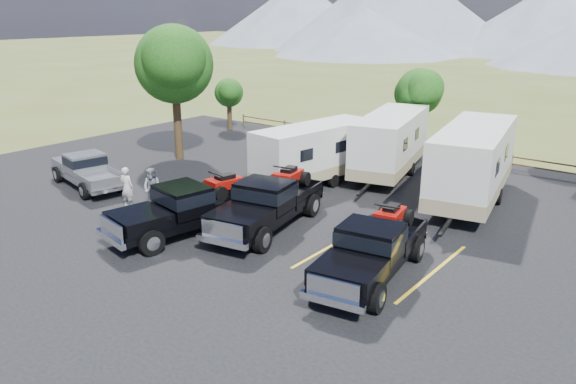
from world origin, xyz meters
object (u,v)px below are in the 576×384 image
Objects in this scene: trailer_right at (472,164)px; pickup_silver at (87,170)px; person_a at (127,187)px; rig_right at (373,248)px; rig_left at (189,207)px; tree_big_nw at (174,64)px; trailer_center at (390,143)px; rig_center at (268,202)px; trailer_left at (315,154)px; person_b at (152,188)px.

trailer_right is 18.60m from pickup_silver.
person_a is at bearing -150.45° from trailer_right.
pickup_silver is (-16.23, -0.15, -0.14)m from rig_right.
rig_left is at bearing 95.76° from pickup_silver.
person_a is at bearing -56.45° from tree_big_nw.
rig_right is 0.64× the size of trailer_right.
person_a is at bearing 174.34° from rig_right.
trailer_right is (7.46, 10.44, 0.79)m from rig_left.
trailer_center is (-5.44, 11.23, 0.70)m from rig_right.
rig_center is 9.97m from trailer_center.
pickup_silver is 3.17× the size of person_a.
person_a is at bearing 93.30° from pickup_silver.
rig_center is 0.79× the size of trailer_left.
rig_left is 4.43m from person_a.
trailer_center is 1.60× the size of pickup_silver.
person_b is (-3.61, -7.46, -0.68)m from trailer_left.
rig_center is 1.06× the size of rig_right.
person_b is (-11.22, -0.10, -0.11)m from rig_right.
trailer_left is 4.44m from trailer_center.
tree_big_nw reaches higher than rig_right.
trailer_right reaches higher than person_b.
trailer_center is at bearing 148.40° from pickup_silver.
trailer_left is at bearing 99.54° from rig_left.
person_b is (-3.48, 0.96, -0.14)m from rig_left.
person_a is (-4.42, 0.30, -0.12)m from rig_left.
rig_right is 12.50m from trailer_center.
person_a is 1.02× the size of person_b.
trailer_center is at bearing 89.78° from rig_left.
person_a reaches higher than pickup_silver.
tree_big_nw is at bearing 149.69° from rig_right.
rig_left is at bearing 164.81° from person_a.
trailer_left is 0.93× the size of trailer_center.
rig_right is (7.74, 1.06, -0.04)m from rig_left.
trailer_center is (2.18, 3.87, 0.13)m from trailer_left.
tree_big_nw is at bearing 110.43° from person_b.
rig_left is 3.18m from rig_center.
pickup_silver is at bearing -19.92° from person_a.
rig_left is at bearing -82.61° from trailer_left.
person_b is (-5.78, -11.33, -0.81)m from trailer_center.
person_a is at bearing -110.98° from trailer_left.
trailer_center reaches higher than rig_center.
pickup_silver is at bearing -160.07° from trailer_right.
tree_big_nw reaches higher than rig_left.
rig_center is at bearing -104.73° from trailer_center.
trailer_right is at bearing -33.64° from trailer_center.
person_a is (4.85, -7.31, -4.62)m from tree_big_nw.
trailer_left is 1.49× the size of pickup_silver.
trailer_left reaches higher than rig_center.
rig_left is 1.16× the size of pickup_silver.
trailer_left is 11.45m from pickup_silver.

